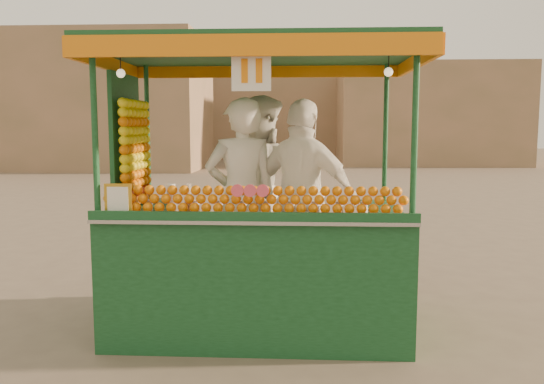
# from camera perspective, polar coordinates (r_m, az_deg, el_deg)

# --- Properties ---
(ground) EXTENTS (90.00, 90.00, 0.00)m
(ground) POSITION_cam_1_polar(r_m,az_deg,el_deg) (5.75, -2.72, -12.61)
(ground) COLOR brown
(ground) RESTS_ON ground
(building_left) EXTENTS (10.00, 6.00, 6.00)m
(building_left) POSITION_cam_1_polar(r_m,az_deg,el_deg) (27.16, -17.71, 8.73)
(building_left) COLOR #9D7559
(building_left) RESTS_ON ground
(building_right) EXTENTS (9.00, 6.00, 5.00)m
(building_right) POSITION_cam_1_polar(r_m,az_deg,el_deg) (30.10, 15.61, 7.62)
(building_right) COLOR #9D7559
(building_right) RESTS_ON ground
(building_center) EXTENTS (14.00, 7.00, 7.00)m
(building_center) POSITION_cam_1_polar(r_m,az_deg,el_deg) (35.53, -1.04, 9.30)
(building_center) COLOR #9D7559
(building_center) RESTS_ON ground
(juice_cart) EXTENTS (2.91, 1.88, 2.64)m
(juice_cart) POSITION_cam_1_polar(r_m,az_deg,el_deg) (5.17, -2.19, -4.89)
(juice_cart) COLOR #103D1A
(juice_cart) RESTS_ON ground
(vendor_left) EXTENTS (0.78, 0.63, 1.86)m
(vendor_left) POSITION_cam_1_polar(r_m,az_deg,el_deg) (5.21, -3.19, -0.62)
(vendor_left) COLOR white
(vendor_left) RESTS_ON ground
(vendor_middle) EXTENTS (1.18, 1.15, 1.92)m
(vendor_middle) POSITION_cam_1_polar(r_m,az_deg,el_deg) (5.85, -1.20, 0.47)
(vendor_middle) COLOR white
(vendor_middle) RESTS_ON ground
(vendor_right) EXTENTS (1.18, 0.89, 1.86)m
(vendor_right) POSITION_cam_1_polar(r_m,az_deg,el_deg) (5.18, 3.25, -0.70)
(vendor_right) COLOR white
(vendor_right) RESTS_ON ground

